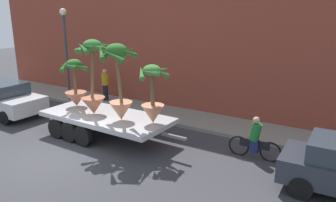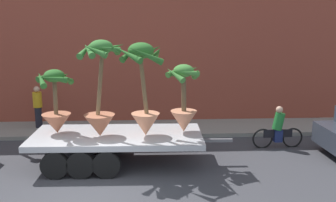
% 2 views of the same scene
% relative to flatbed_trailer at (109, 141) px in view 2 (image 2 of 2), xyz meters
% --- Properties ---
extents(ground_plane, '(60.00, 60.00, 0.00)m').
position_rel_flatbed_trailer_xyz_m(ground_plane, '(-0.23, -2.44, -0.75)').
color(ground_plane, '#38383D').
extents(sidewalk, '(24.00, 2.20, 0.15)m').
position_rel_flatbed_trailer_xyz_m(sidewalk, '(-0.23, 3.66, -0.68)').
color(sidewalk, gray).
rests_on(sidewalk, ground).
extents(building_facade, '(24.00, 1.20, 7.37)m').
position_rel_flatbed_trailer_xyz_m(building_facade, '(-0.23, 5.36, 2.93)').
color(building_facade, brown).
rests_on(building_facade, ground).
extents(flatbed_trailer, '(6.30, 2.45, 0.98)m').
position_rel_flatbed_trailer_xyz_m(flatbed_trailer, '(0.00, 0.00, 0.00)').
color(flatbed_trailer, '#B7BABF').
rests_on(flatbed_trailer, ground).
extents(potted_palm_rear, '(1.42, 1.36, 2.93)m').
position_rel_flatbed_trailer_xyz_m(potted_palm_rear, '(-0.20, -0.17, 1.57)').
color(potted_palm_rear, '#B26647').
rests_on(potted_palm_rear, flatbed_trailer).
extents(potted_palm_middle, '(1.16, 1.15, 2.01)m').
position_rel_flatbed_trailer_xyz_m(potted_palm_middle, '(-1.64, 0.24, 1.11)').
color(potted_palm_middle, '#B26647').
rests_on(potted_palm_middle, flatbed_trailer).
extents(potted_palm_front, '(1.13, 1.19, 2.15)m').
position_rel_flatbed_trailer_xyz_m(potted_palm_front, '(2.35, 0.17, 1.21)').
color(potted_palm_front, tan).
rests_on(potted_palm_front, flatbed_trailer).
extents(potted_palm_extra, '(1.51, 1.56, 2.85)m').
position_rel_flatbed_trailer_xyz_m(potted_palm_extra, '(1.10, -0.18, 1.65)').
color(potted_palm_extra, tan).
rests_on(potted_palm_extra, flatbed_trailer).
extents(cyclist, '(1.84, 0.36, 1.54)m').
position_rel_flatbed_trailer_xyz_m(cyclist, '(5.83, 1.28, -0.09)').
color(cyclist, black).
rests_on(cyclist, ground).
extents(pedestrian_near_gate, '(0.36, 0.36, 1.71)m').
position_rel_flatbed_trailer_xyz_m(pedestrian_near_gate, '(-3.25, 3.82, 0.29)').
color(pedestrian_near_gate, black).
rests_on(pedestrian_near_gate, sidewalk).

